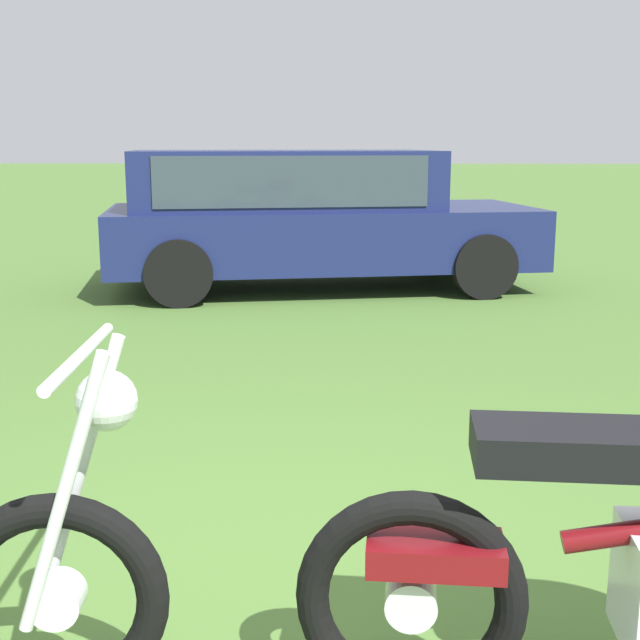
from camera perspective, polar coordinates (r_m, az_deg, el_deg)
name	(u,v)px	position (r m, az deg, el deg)	size (l,w,h in m)	color
ground_plane	(266,638)	(2.82, -3.65, -20.54)	(120.00, 120.00, 0.00)	#476B2D
car_navy	(303,209)	(8.89, -1.16, 7.48)	(4.61, 2.56, 1.43)	#161E4C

